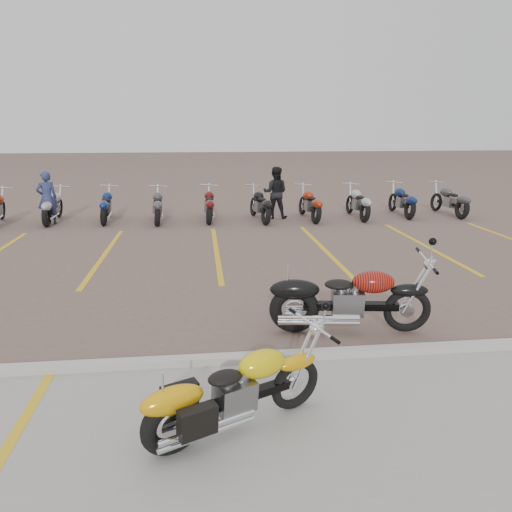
{
  "coord_description": "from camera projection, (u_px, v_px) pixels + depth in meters",
  "views": [
    {
      "loc": [
        -0.38,
        -7.99,
        3.05
      ],
      "look_at": [
        0.6,
        0.65,
        0.75
      ],
      "focal_mm": 35.0,
      "sensor_mm": 36.0,
      "label": 1
    }
  ],
  "objects": [
    {
      "name": "ground",
      "position": [
        225.0,
        309.0,
        8.49
      ],
      "size": [
        100.0,
        100.0,
        0.0
      ],
      "primitive_type": "plane",
      "color": "brown",
      "rests_on": "ground"
    },
    {
      "name": "concrete_apron",
      "position": [
        254.0,
        500.0,
        4.17
      ],
      "size": [
        60.0,
        5.0,
        0.01
      ],
      "primitive_type": "cube",
      "color": "#9E9B93",
      "rests_on": "ground"
    },
    {
      "name": "yellow_cruiser",
      "position": [
        232.0,
        394.0,
        5.02
      ],
      "size": [
        1.9,
        1.0,
        0.84
      ],
      "rotation": [
        0.1,
        0.0,
        0.45
      ],
      "color": "black",
      "rests_on": "ground"
    },
    {
      "name": "person_a",
      "position": [
        47.0,
        198.0,
        15.47
      ],
      "size": [
        0.72,
        0.62,
        1.66
      ],
      "primitive_type": "imported",
      "rotation": [
        0.0,
        0.0,
        3.58
      ],
      "color": "navy",
      "rests_on": "ground"
    },
    {
      "name": "curb",
      "position": [
        233.0,
        359.0,
        6.56
      ],
      "size": [
        60.0,
        0.18,
        0.12
      ],
      "primitive_type": "cube",
      "color": "#ADAAA3",
      "rests_on": "ground"
    },
    {
      "name": "person_b",
      "position": [
        275.0,
        193.0,
        16.56
      ],
      "size": [
        0.97,
        0.84,
        1.71
      ],
      "primitive_type": "imported",
      "rotation": [
        0.0,
        0.0,
        2.87
      ],
      "color": "black",
      "rests_on": "ground"
    },
    {
      "name": "bg_bike_row",
      "position": [
        208.0,
        204.0,
        16.18
      ],
      "size": [
        17.24,
        2.03,
        1.1
      ],
      "color": "black",
      "rests_on": "ground"
    },
    {
      "name": "flame_cruiser",
      "position": [
        346.0,
        301.0,
        7.44
      ],
      "size": [
        2.4,
        0.51,
        0.99
      ],
      "rotation": [
        0.1,
        0.0,
        -0.14
      ],
      "color": "black",
      "rests_on": "ground"
    },
    {
      "name": "parking_stripes",
      "position": [
        217.0,
        251.0,
        12.34
      ],
      "size": [
        38.0,
        5.5,
        0.01
      ],
      "primitive_type": null,
      "color": "gold",
      "rests_on": "ground"
    }
  ]
}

